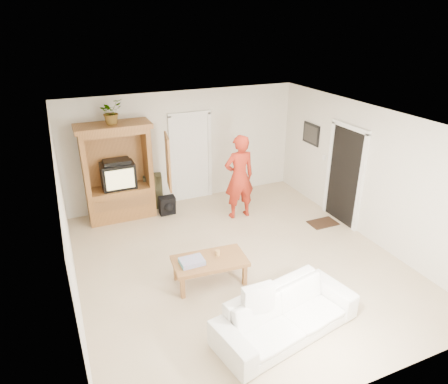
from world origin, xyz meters
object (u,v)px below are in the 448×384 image
at_px(armoire, 120,178).
at_px(man, 239,177).
at_px(coffee_table, 210,262).
at_px(sofa, 286,314).

bearing_deg(armoire, man, -23.30).
relative_size(armoire, coffee_table, 1.68).
xyz_separation_m(armoire, sofa, (1.44, -4.51, -0.60)).
bearing_deg(man, sofa, 75.75).
bearing_deg(coffee_table, armoire, 110.88).
bearing_deg(sofa, man, 63.97).
xyz_separation_m(sofa, coffee_table, (-0.55, 1.49, 0.08)).
xyz_separation_m(man, coffee_table, (-1.48, -2.00, -0.54)).
bearing_deg(armoire, sofa, -72.30).
height_order(armoire, sofa, armoire).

